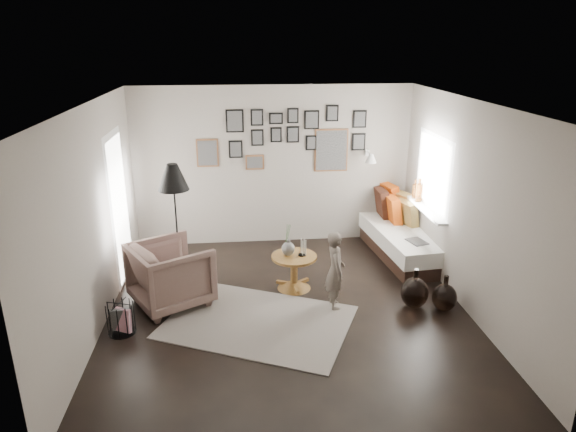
{
  "coord_description": "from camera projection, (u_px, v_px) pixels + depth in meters",
  "views": [
    {
      "loc": [
        -0.58,
        -5.75,
        3.29
      ],
      "look_at": [
        0.05,
        0.5,
        1.1
      ],
      "focal_mm": 32.0,
      "sensor_mm": 36.0,
      "label": 1
    }
  ],
  "objects": [
    {
      "name": "vase",
      "position": [
        288.0,
        246.0,
        6.93
      ],
      "size": [
        0.18,
        0.18,
        0.44
      ],
      "color": "black",
      "rests_on": "pedestal_table"
    },
    {
      "name": "wall_right",
      "position": [
        469.0,
        208.0,
        6.33
      ],
      "size": [
        0.0,
        4.8,
        4.8
      ],
      "primitive_type": "plane",
      "rotation": [
        1.57,
        0.0,
        -1.57
      ],
      "color": "gray",
      "rests_on": "ground"
    },
    {
      "name": "armchair_cushion",
      "position": [
        173.0,
        268.0,
        6.61
      ],
      "size": [
        0.52,
        0.52,
        0.17
      ],
      "primitive_type": "cube",
      "rotation": [
        -0.21,
        0.0,
        0.49
      ],
      "color": "beige",
      "rests_on": "armchair"
    },
    {
      "name": "magazine_basket",
      "position": [
        121.0,
        318.0,
        5.99
      ],
      "size": [
        0.38,
        0.38,
        0.38
      ],
      "rotation": [
        0.0,
        0.0,
        -0.31
      ],
      "color": "black",
      "rests_on": "ground"
    },
    {
      "name": "demijohn_large",
      "position": [
        415.0,
        292.0,
        6.56
      ],
      "size": [
        0.35,
        0.35,
        0.53
      ],
      "color": "black",
      "rests_on": "ground"
    },
    {
      "name": "wall_back",
      "position": [
        273.0,
        166.0,
        8.36
      ],
      "size": [
        4.5,
        0.0,
        4.5
      ],
      "primitive_type": "plane",
      "rotation": [
        1.57,
        0.0,
        0.0
      ],
      "color": "gray",
      "rests_on": "ground"
    },
    {
      "name": "window_right",
      "position": [
        423.0,
        203.0,
        7.7
      ],
      "size": [
        0.15,
        1.32,
        1.3
      ],
      "color": "white",
      "rests_on": "wall_right"
    },
    {
      "name": "pedestal_table",
      "position": [
        294.0,
        273.0,
        7.05
      ],
      "size": [
        0.62,
        0.62,
        0.49
      ],
      "rotation": [
        0.0,
        0.0,
        0.34
      ],
      "color": "brown",
      "rests_on": "ground"
    },
    {
      "name": "floor_lamp",
      "position": [
        173.0,
        182.0,
        6.7
      ],
      "size": [
        0.41,
        0.41,
        1.75
      ],
      "rotation": [
        0.0,
        0.0,
        -0.06
      ],
      "color": "black",
      "rests_on": "ground"
    },
    {
      "name": "daybed",
      "position": [
        403.0,
        235.0,
        8.17
      ],
      "size": [
        1.07,
        2.13,
        0.99
      ],
      "rotation": [
        0.0,
        0.0,
        0.1
      ],
      "color": "black",
      "rests_on": "ground"
    },
    {
      "name": "armchair",
      "position": [
        171.0,
        274.0,
        6.58
      ],
      "size": [
        1.24,
        1.23,
        0.83
      ],
      "primitive_type": "imported",
      "rotation": [
        0.0,
        0.0,
        2.1
      ],
      "color": "brown",
      "rests_on": "ground"
    },
    {
      "name": "ground",
      "position": [
        288.0,
        310.0,
        6.54
      ],
      "size": [
        4.8,
        4.8,
        0.0
      ],
      "primitive_type": "plane",
      "color": "black",
      "rests_on": "ground"
    },
    {
      "name": "ceiling",
      "position": [
        288.0,
        103.0,
        5.68
      ],
      "size": [
        4.8,
        4.8,
        0.0
      ],
      "primitive_type": "plane",
      "rotation": [
        3.14,
        0.0,
        0.0
      ],
      "color": "white",
      "rests_on": "wall_back"
    },
    {
      "name": "demijohn_small",
      "position": [
        444.0,
        297.0,
        6.49
      ],
      "size": [
        0.31,
        0.31,
        0.48
      ],
      "color": "black",
      "rests_on": "ground"
    },
    {
      "name": "wall_left",
      "position": [
        94.0,
        221.0,
        5.9
      ],
      "size": [
        0.0,
        4.8,
        4.8
      ],
      "primitive_type": "plane",
      "rotation": [
        1.57,
        0.0,
        1.57
      ],
      "color": "gray",
      "rests_on": "ground"
    },
    {
      "name": "rug",
      "position": [
        258.0,
        322.0,
        6.26
      ],
      "size": [
        2.6,
        2.28,
        0.01
      ],
      "primitive_type": "cube",
      "rotation": [
        0.0,
        0.0,
        -0.43
      ],
      "color": "beige",
      "rests_on": "ground"
    },
    {
      "name": "magazine_on_daybed",
      "position": [
        417.0,
        242.0,
        7.51
      ],
      "size": [
        0.3,
        0.35,
        0.02
      ],
      "primitive_type": "cube",
      "rotation": [
        0.0,
        0.0,
        0.28
      ],
      "color": "black",
      "rests_on": "daybed"
    },
    {
      "name": "wall_front",
      "position": [
        320.0,
        317.0,
        3.86
      ],
      "size": [
        4.5,
        0.0,
        4.5
      ],
      "primitive_type": "plane",
      "rotation": [
        -1.57,
        0.0,
        0.0
      ],
      "color": "gray",
      "rests_on": "ground"
    },
    {
      "name": "door_left",
      "position": [
        119.0,
        208.0,
        7.11
      ],
      "size": [
        0.0,
        2.14,
        2.14
      ],
      "color": "white",
      "rests_on": "wall_left"
    },
    {
      "name": "wall_sconce",
      "position": [
        371.0,
        158.0,
        8.21
      ],
      "size": [
        0.18,
        0.36,
        0.16
      ],
      "color": "white",
      "rests_on": "wall_back"
    },
    {
      "name": "child",
      "position": [
        335.0,
        270.0,
        6.46
      ],
      "size": [
        0.26,
        0.38,
        1.03
      ],
      "primitive_type": "imported",
      "rotation": [
        0.0,
        0.0,
        1.59
      ],
      "color": "#62574E",
      "rests_on": "ground"
    },
    {
      "name": "gallery_wall",
      "position": [
        291.0,
        139.0,
        8.23
      ],
      "size": [
        2.74,
        0.03,
        1.08
      ],
      "color": "brown",
      "rests_on": "wall_back"
    },
    {
      "name": "candles",
      "position": [
        302.0,
        248.0,
        6.94
      ],
      "size": [
        0.11,
        0.11,
        0.23
      ],
      "color": "black",
      "rests_on": "pedestal_table"
    }
  ]
}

